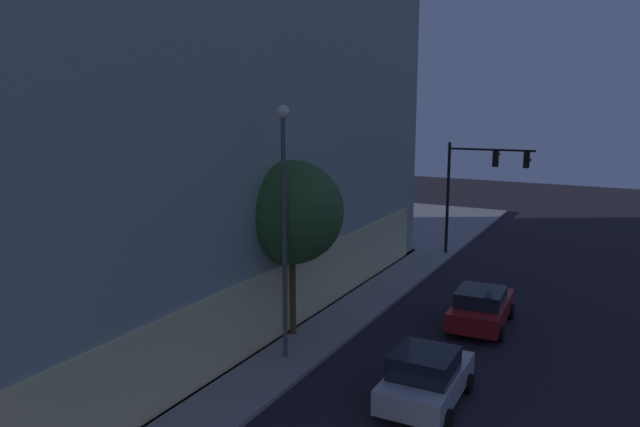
# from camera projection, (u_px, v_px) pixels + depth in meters

# --- Properties ---
(modern_building) EXTENTS (28.74, 20.67, 22.00)m
(modern_building) POSITION_uv_depth(u_px,v_px,m) (99.00, 59.00, 27.00)
(modern_building) COLOR #4C4C51
(modern_building) RESTS_ON ground
(traffic_light_far_corner) EXTENTS (0.60, 4.82, 6.56)m
(traffic_light_far_corner) POSITION_uv_depth(u_px,v_px,m) (479.00, 176.00, 34.46)
(traffic_light_far_corner) COLOR black
(traffic_light_far_corner) RESTS_ON sidewalk_corner
(street_lamp_sidewalk) EXTENTS (0.44, 0.44, 8.79)m
(street_lamp_sidewalk) POSITION_uv_depth(u_px,v_px,m) (284.00, 205.00, 20.38)
(street_lamp_sidewalk) COLOR #4F4F4F
(street_lamp_sidewalk) RESTS_ON sidewalk_corner
(sidewalk_tree) EXTENTS (3.94, 3.94, 6.77)m
(sidewalk_tree) POSITION_uv_depth(u_px,v_px,m) (292.00, 212.00, 22.61)
(sidewalk_tree) COLOR #4C3E1E
(sidewalk_tree) RESTS_ON sidewalk_corner
(car_silver) EXTENTS (4.04, 2.27, 1.76)m
(car_silver) POSITION_uv_depth(u_px,v_px,m) (426.00, 377.00, 18.16)
(car_silver) COLOR #B7BABF
(car_silver) RESTS_ON ground
(car_red) EXTENTS (4.48, 2.37, 1.62)m
(car_red) POSITION_uv_depth(u_px,v_px,m) (481.00, 307.00, 24.47)
(car_red) COLOR maroon
(car_red) RESTS_ON ground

